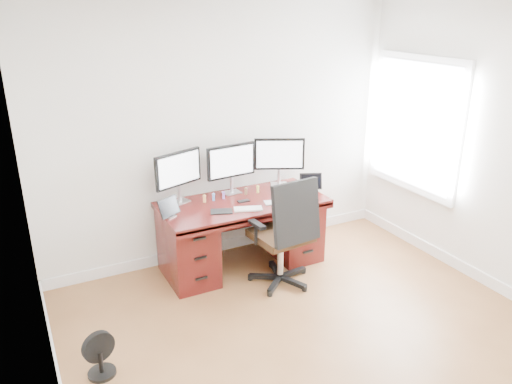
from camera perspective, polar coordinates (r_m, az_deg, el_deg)
name	(u,v)px	position (r m, az deg, el deg)	size (l,w,h in m)	color
ground	(344,367)	(4.16, 10.02, -19.06)	(4.50, 4.50, 0.00)	brown
back_wall	(224,134)	(5.32, -3.71, 6.58)	(4.00, 0.10, 2.70)	white
desk	(242,231)	(5.27, -1.64, -4.45)	(1.70, 0.80, 0.75)	#46100E
office_chair	(284,250)	(4.94, 3.18, -6.67)	(0.67, 0.66, 1.14)	black
floor_fan	(100,355)	(4.10, -17.43, -17.38)	(0.25, 0.21, 0.36)	black
monitor_left	(178,171)	(5.03, -8.87, 2.42)	(0.53, 0.22, 0.53)	silver
monitor_center	(231,163)	(5.23, -2.85, 3.35)	(0.55, 0.15, 0.53)	silver
monitor_right	(279,156)	(5.48, 2.68, 4.16)	(0.51, 0.27, 0.53)	silver
tablet_left	(169,209)	(4.77, -9.87, -1.87)	(0.24, 0.18, 0.19)	silver
tablet_right	(311,183)	(5.41, 6.33, 1.05)	(0.25, 0.16, 0.19)	silver
keyboard	(248,209)	(4.90, -0.90, -1.94)	(0.28, 0.12, 0.01)	white
trackpad	(271,203)	(5.06, 1.69, -1.22)	(0.12, 0.12, 0.01)	#B9BBC0
drawing_tablet	(221,211)	(4.86, -3.97, -2.23)	(0.21, 0.13, 0.01)	black
phone	(244,201)	(5.10, -1.44, -1.04)	(0.12, 0.06, 0.01)	black
figurine_orange	(204,198)	(5.09, -5.92, -0.69)	(0.03, 0.03, 0.08)	#EEB15B
figurine_blue	(213,196)	(5.12, -4.88, -0.50)	(0.03, 0.03, 0.08)	#5793ED
figurine_purple	(224,195)	(5.17, -3.73, -0.30)	(0.03, 0.03, 0.08)	#9271DC
figurine_brown	(246,191)	(5.27, -1.16, 0.16)	(0.03, 0.03, 0.08)	#8A6849
figurine_yellow	(258,189)	(5.32, 0.21, 0.40)	(0.03, 0.03, 0.08)	#DDD357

